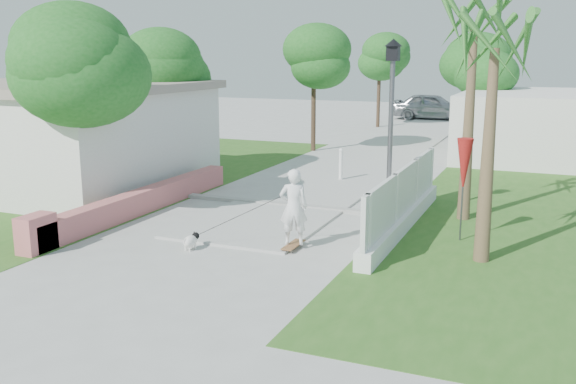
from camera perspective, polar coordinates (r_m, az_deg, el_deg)
The scene contains 22 objects.
ground at distance 12.41m, azimuth -10.85°, elevation -7.29°, with size 90.00×90.00×0.00m, color #B7B7B2.
path_strip at distance 30.69m, azimuth 10.16°, elevation 4.40°, with size 3.20×36.00×0.06m, color #B7B7B2.
curb at distance 17.49m, azimuth -0.01°, elevation -1.17°, with size 6.50×0.25×0.10m, color #999993.
grass_left at distance 22.68m, azimuth -14.54°, elevation 1.42°, with size 8.00×20.00×0.01m, color #2F5F1E.
grass_right at distance 18.17m, azimuth 23.44°, elevation -1.83°, with size 8.00×20.00×0.01m, color #2F5F1E.
pink_wall at distance 16.95m, azimuth -13.62°, elevation -1.04°, with size 0.45×8.20×0.80m.
house_left at distance 21.56m, azimuth -20.11°, elevation 4.91°, with size 8.40×7.40×3.23m.
lattice_fence at distance 15.46m, azimuth 10.25°, elevation -1.28°, with size 0.35×7.00×1.50m.
building_right at distance 27.85m, azimuth 21.50°, elevation 5.60°, with size 6.00×8.00×2.60m, color silver.
street_lamp at distance 15.73m, azimuth 9.12°, elevation 5.96°, with size 0.44×0.44×4.44m.
bollard at distance 21.00m, azimuth 4.71°, elevation 2.53°, with size 0.14×0.14×1.09m.
patio_umbrella at distance 14.51m, azimuth 15.38°, elevation 2.21°, with size 0.36×0.36×2.30m.
tree_left_near at distance 16.82m, azimuth -18.71°, elevation 10.64°, with size 3.60×3.60×5.28m.
tree_left_mid at distance 21.82m, azimuth -11.02°, elevation 10.41°, with size 3.20×3.20×4.85m.
tree_path_left at distance 27.40m, azimuth 2.34°, elevation 11.62°, with size 3.40×3.40×5.23m.
tree_path_right at distance 29.88m, azimuth 16.53°, elevation 10.56°, with size 3.00×3.00×4.79m.
tree_path_far at distance 36.89m, azimuth 8.17°, elevation 11.65°, with size 3.20×3.20×5.17m.
palm_far at distance 16.33m, azimuth 16.19°, elevation 13.10°, with size 1.80×1.80×5.30m.
palm_near at distance 12.96m, azimuth 17.85°, elevation 11.01°, with size 1.80×1.80×4.70m.
skateboarder at distance 13.70m, azimuth -3.21°, elevation -1.93°, with size 2.35×1.18×1.74m.
dog at distance 13.84m, azimuth -8.61°, elevation -4.29°, with size 0.29×0.53×0.37m.
parked_car at distance 41.75m, azimuth 12.70°, elevation 7.43°, with size 1.98×4.92×1.67m, color #A5A8AD.
Camera 1 is at (6.57, -9.70, 4.09)m, focal length 40.00 mm.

